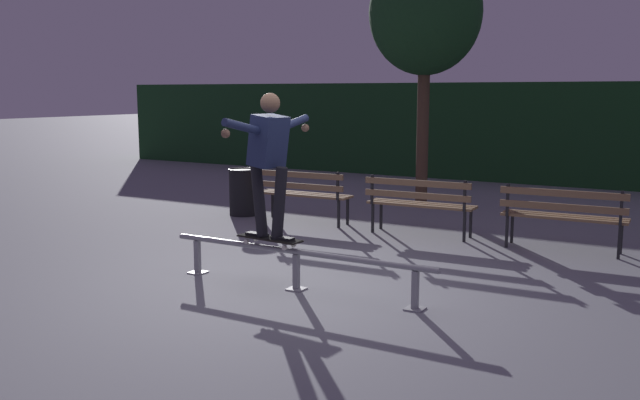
{
  "coord_description": "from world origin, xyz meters",
  "views": [
    {
      "loc": [
        3.79,
        -6.26,
        2.1
      ],
      "look_at": [
        -0.17,
        0.57,
        0.85
      ],
      "focal_mm": 38.49,
      "sensor_mm": 36.0,
      "label": 1
    }
  ],
  "objects_px": {
    "skateboarder": "(269,153)",
    "park_bench_left_center": "(419,200)",
    "grind_rail": "(296,259)",
    "park_bench_right_center": "(563,212)",
    "park_bench_leftmost": "(302,190)",
    "trash_can": "(243,191)",
    "skateboard": "(270,239)",
    "tree_behind_benches": "(425,14)"
  },
  "relations": [
    {
      "from": "grind_rail",
      "to": "park_bench_right_center",
      "type": "height_order",
      "value": "park_bench_right_center"
    },
    {
      "from": "park_bench_leftmost",
      "to": "trash_can",
      "type": "relative_size",
      "value": 2.02
    },
    {
      "from": "grind_rail",
      "to": "skateboard",
      "type": "distance_m",
      "value": 0.39
    },
    {
      "from": "tree_behind_benches",
      "to": "trash_can",
      "type": "bearing_deg",
      "value": -131.56
    },
    {
      "from": "skateboarder",
      "to": "park_bench_leftmost",
      "type": "relative_size",
      "value": 0.97
    },
    {
      "from": "park_bench_right_center",
      "to": "trash_can",
      "type": "bearing_deg",
      "value": 178.66
    },
    {
      "from": "park_bench_left_center",
      "to": "tree_behind_benches",
      "type": "distance_m",
      "value": 4.1
    },
    {
      "from": "skateboard",
      "to": "trash_can",
      "type": "distance_m",
      "value": 4.41
    },
    {
      "from": "park_bench_leftmost",
      "to": "park_bench_right_center",
      "type": "xyz_separation_m",
      "value": [
        4.04,
        0.0,
        0.0
      ]
    },
    {
      "from": "skateboarder",
      "to": "park_bench_left_center",
      "type": "height_order",
      "value": "skateboarder"
    },
    {
      "from": "tree_behind_benches",
      "to": "park_bench_right_center",
      "type": "bearing_deg",
      "value": -41.1
    },
    {
      "from": "park_bench_right_center",
      "to": "skateboard",
      "type": "bearing_deg",
      "value": -127.05
    },
    {
      "from": "skateboard",
      "to": "trash_can",
      "type": "bearing_deg",
      "value": 130.14
    },
    {
      "from": "grind_rail",
      "to": "skateboarder",
      "type": "distance_m",
      "value": 1.17
    },
    {
      "from": "park_bench_left_center",
      "to": "skateboarder",
      "type": "bearing_deg",
      "value": -97.51
    },
    {
      "from": "park_bench_left_center",
      "to": "tree_behind_benches",
      "type": "height_order",
      "value": "tree_behind_benches"
    },
    {
      "from": "park_bench_right_center",
      "to": "tree_behind_benches",
      "type": "height_order",
      "value": "tree_behind_benches"
    },
    {
      "from": "park_bench_left_center",
      "to": "tree_behind_benches",
      "type": "bearing_deg",
      "value": 111.12
    },
    {
      "from": "park_bench_left_center",
      "to": "park_bench_right_center",
      "type": "xyz_separation_m",
      "value": [
        2.02,
        0.0,
        0.0
      ]
    },
    {
      "from": "park_bench_right_center",
      "to": "trash_can",
      "type": "relative_size",
      "value": 2.02
    },
    {
      "from": "grind_rail",
      "to": "park_bench_left_center",
      "type": "distance_m",
      "value": 3.26
    },
    {
      "from": "trash_can",
      "to": "grind_rail",
      "type": "bearing_deg",
      "value": -46.64
    },
    {
      "from": "skateboarder",
      "to": "tree_behind_benches",
      "type": "bearing_deg",
      "value": 95.79
    },
    {
      "from": "grind_rail",
      "to": "park_bench_right_center",
      "type": "distance_m",
      "value": 3.88
    },
    {
      "from": "tree_behind_benches",
      "to": "park_bench_left_center",
      "type": "bearing_deg",
      "value": -68.88
    },
    {
      "from": "park_bench_leftmost",
      "to": "tree_behind_benches",
      "type": "bearing_deg",
      "value": 69.51
    },
    {
      "from": "tree_behind_benches",
      "to": "skateboarder",
      "type": "bearing_deg",
      "value": -84.21
    },
    {
      "from": "park_bench_leftmost",
      "to": "park_bench_left_center",
      "type": "height_order",
      "value": "same"
    },
    {
      "from": "park_bench_right_center",
      "to": "tree_behind_benches",
      "type": "xyz_separation_m",
      "value": [
        -3.05,
        2.66,
        2.95
      ]
    },
    {
      "from": "skateboard",
      "to": "park_bench_leftmost",
      "type": "xyz_separation_m",
      "value": [
        -1.59,
        3.25,
        0.02
      ]
    },
    {
      "from": "trash_can",
      "to": "skateboard",
      "type": "bearing_deg",
      "value": -49.86
    },
    {
      "from": "grind_rail",
      "to": "skateboarder",
      "type": "bearing_deg",
      "value": -179.96
    },
    {
      "from": "park_bench_right_center",
      "to": "skateboarder",
      "type": "bearing_deg",
      "value": -127.01
    },
    {
      "from": "park_bench_left_center",
      "to": "trash_can",
      "type": "relative_size",
      "value": 2.02
    },
    {
      "from": "park_bench_leftmost",
      "to": "park_bench_left_center",
      "type": "xyz_separation_m",
      "value": [
        2.02,
        0.0,
        0.0
      ]
    },
    {
      "from": "grind_rail",
      "to": "trash_can",
      "type": "relative_size",
      "value": 4.01
    },
    {
      "from": "skateboarder",
      "to": "trash_can",
      "type": "xyz_separation_m",
      "value": [
        -2.85,
        3.37,
        -1.04
      ]
    },
    {
      "from": "park_bench_right_center",
      "to": "tree_behind_benches",
      "type": "distance_m",
      "value": 5.0
    },
    {
      "from": "skateboard",
      "to": "skateboarder",
      "type": "relative_size",
      "value": 0.51
    },
    {
      "from": "skateboard",
      "to": "park_bench_leftmost",
      "type": "relative_size",
      "value": 0.49
    },
    {
      "from": "grind_rail",
      "to": "skateboard",
      "type": "relative_size",
      "value": 4.03
    },
    {
      "from": "skateboard",
      "to": "skateboarder",
      "type": "xyz_separation_m",
      "value": [
        0.0,
        -0.0,
        0.94
      ]
    }
  ]
}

